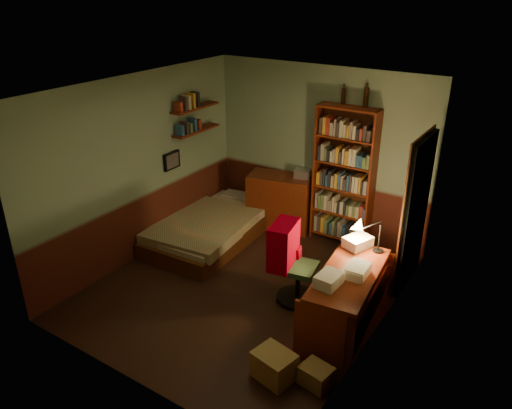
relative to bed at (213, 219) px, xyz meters
The scene contains 24 objects.
floor 1.50m from the bed, 35.64° to the right, with size 3.50×4.00×0.02m, color black.
ceiling 2.71m from the bed, 35.64° to the right, with size 3.50×4.00×0.02m, color silver.
wall_back 1.92m from the bed, 44.19° to the left, with size 3.50×0.02×2.60m, color gray.
wall_left 1.42m from the bed, 123.74° to the right, with size 0.02×4.00×2.60m, color gray.
wall_right 3.22m from the bed, 16.13° to the right, with size 0.02×4.00×2.60m, color gray.
wall_front 3.25m from the bed, 67.43° to the right, with size 3.50×0.02×2.60m, color gray.
doorway 3.02m from the bed, ahead, with size 0.06×0.90×2.00m, color black.
door_trim 2.99m from the bed, ahead, with size 0.02×0.98×2.08m, color #3D1D0B.
bed is the anchor object (origin of this frame).
dresser 1.13m from the bed, 54.21° to the left, with size 0.99×0.50×0.88m, color #60200D.
mini_stereo 1.56m from the bed, 46.62° to the left, with size 0.25×0.19×0.13m, color #B2B2B7.
bookshelf 2.08m from the bed, 30.71° to the left, with size 0.90×0.28×2.09m, color #60200D.
bottle_left 2.67m from the bed, 35.77° to the left, with size 0.06×0.06×0.22m, color black.
bottle_right 2.89m from the bed, 30.60° to the left, with size 0.07×0.07×0.27m, color black.
desk 2.79m from the bed, 19.30° to the right, with size 0.59×1.42×0.76m, color #60200D.
paper_stack 2.55m from the bed, ahead, with size 0.23×0.32×0.13m, color silver.
desk_lamp 2.84m from the bed, ahead, with size 0.19×0.19×0.62m, color black.
office_chair 2.04m from the bed, 21.10° to the right, with size 0.48×0.42×0.95m, color #2D542F.
red_jacket 2.05m from the bed, 24.29° to the right, with size 0.27×0.49×0.58m, color #B40019.
wall_shelf_lower 1.37m from the bed, 151.27° to the left, with size 0.20×0.90×0.03m, color #60200D.
wall_shelf_upper 1.70m from the bed, 151.27° to the left, with size 0.20×0.90×0.03m, color #60200D.
framed_picture 1.10m from the bed, 154.45° to the right, with size 0.04×0.32×0.26m, color black.
cardboard_box_a 3.11m from the bed, 40.95° to the right, with size 0.40×0.32×0.30m, color #A59050.
cardboard_box_b 3.34m from the bed, 34.50° to the right, with size 0.30×0.25×0.21m, color #A59050.
Camera 1 is at (3.14, -4.54, 3.72)m, focal length 35.00 mm.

